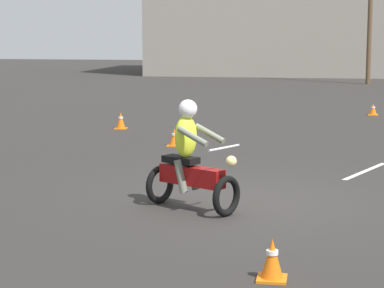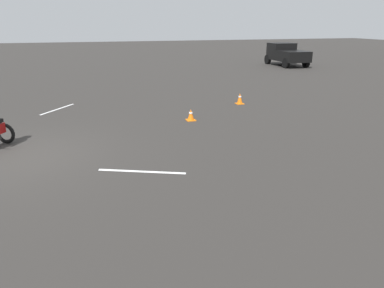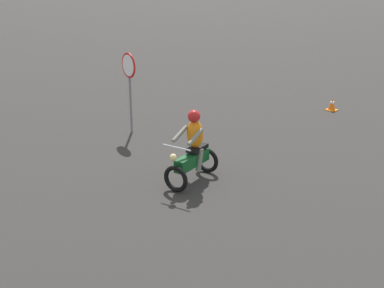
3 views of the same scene
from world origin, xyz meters
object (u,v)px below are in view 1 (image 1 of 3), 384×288
object	(u,v)px
motorcycle_rider_foreground	(190,162)
traffic_cone_far_center	(272,260)
traffic_cone_mid_left	(121,121)
traffic_cone_far_right	(373,110)
traffic_cone_near_left	(174,138)

from	to	relation	value
motorcycle_rider_foreground	traffic_cone_far_center	world-z (taller)	motorcycle_rider_foreground
traffic_cone_mid_left	traffic_cone_far_center	bearing A→B (deg)	-67.44
traffic_cone_far_center	traffic_cone_far_right	bearing A→B (deg)	83.00
motorcycle_rider_foreground	traffic_cone_far_right	size ratio (longest dim) A/B	4.46
traffic_cone_mid_left	traffic_cone_near_left	bearing A→B (deg)	-53.69
motorcycle_rider_foreground	traffic_cone_near_left	bearing A→B (deg)	-136.75
traffic_cone_far_center	traffic_cone_near_left	bearing A→B (deg)	107.61
traffic_cone_mid_left	traffic_cone_far_center	size ratio (longest dim) A/B	1.03
traffic_cone_near_left	traffic_cone_mid_left	world-z (taller)	traffic_cone_mid_left
traffic_cone_mid_left	traffic_cone_far_right	distance (m)	8.56
traffic_cone_far_right	traffic_cone_far_center	xyz separation A→B (m)	(-2.07, -16.87, 0.04)
motorcycle_rider_foreground	traffic_cone_far_center	bearing A→B (deg)	54.99
motorcycle_rider_foreground	traffic_cone_far_center	size ratio (longest dim) A/B	3.63
traffic_cone_far_right	traffic_cone_far_center	size ratio (longest dim) A/B	0.82
motorcycle_rider_foreground	traffic_cone_far_right	bearing A→B (deg)	-164.58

